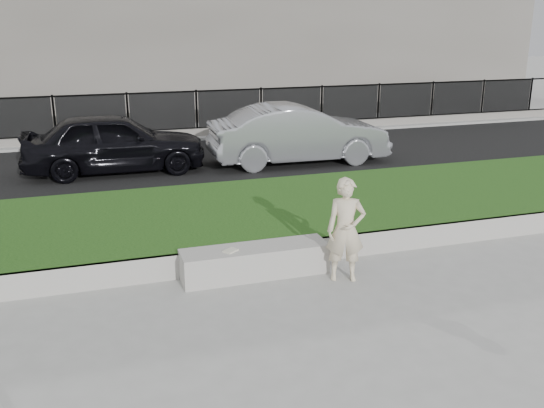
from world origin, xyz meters
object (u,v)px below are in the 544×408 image
object	(u,v)px
stone_bench	(255,261)
man	(346,230)
book	(231,251)
car_dark	(114,142)
car_silver	(298,134)

from	to	relation	value
stone_bench	man	world-z (taller)	man
man	book	xyz separation A→B (m)	(-1.66, 0.50, -0.32)
book	car_dark	xyz separation A→B (m)	(-1.19, 7.35, 0.33)
man	car_silver	size ratio (longest dim) A/B	0.33
book	car_silver	size ratio (longest dim) A/B	0.04
stone_bench	man	bearing A→B (deg)	-23.46
man	book	bearing A→B (deg)	-177.22
stone_bench	car_dark	xyz separation A→B (m)	(-1.58, 7.29, 0.58)
man	car_silver	distance (m)	7.65
stone_bench	car_silver	distance (m)	7.59
car_silver	stone_bench	bearing A→B (deg)	156.53
car_dark	book	bearing A→B (deg)	-169.62
stone_bench	car_dark	bearing A→B (deg)	102.26
car_dark	stone_bench	bearing A→B (deg)	-166.54
man	stone_bench	bearing A→B (deg)	175.90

